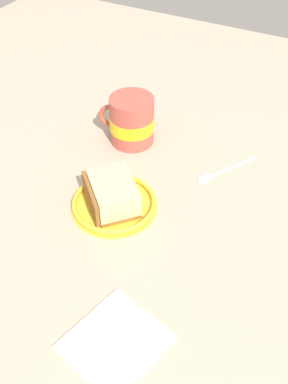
# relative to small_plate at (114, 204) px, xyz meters

# --- Properties ---
(ground_plane) EXTENTS (1.54, 1.54, 0.03)m
(ground_plane) POSITION_rel_small_plate_xyz_m (0.02, 0.00, -0.02)
(ground_plane) COLOR tan
(small_plate) EXTENTS (0.14, 0.14, 0.01)m
(small_plate) POSITION_rel_small_plate_xyz_m (0.00, 0.00, 0.00)
(small_plate) COLOR yellow
(small_plate) RESTS_ON ground_plane
(cake_slice) EXTENTS (0.11, 0.11, 0.05)m
(cake_slice) POSITION_rel_small_plate_xyz_m (-0.00, -0.00, 0.02)
(cake_slice) COLOR brown
(cake_slice) RESTS_ON small_plate
(tea_mug) EXTENTS (0.11, 0.08, 0.09)m
(tea_mug) POSITION_rel_small_plate_xyz_m (-0.06, 0.17, 0.04)
(tea_mug) COLOR #BF4C3F
(tea_mug) RESTS_ON ground_plane
(teaspoon) EXTENTS (0.08, 0.12, 0.01)m
(teaspoon) POSITION_rel_small_plate_xyz_m (0.12, 0.15, -0.00)
(teaspoon) COLOR silver
(teaspoon) RESTS_ON ground_plane
(folded_napkin) EXTENTS (0.13, 0.14, 0.01)m
(folded_napkin) POSITION_rel_small_plate_xyz_m (0.12, -0.20, -0.00)
(folded_napkin) COLOR beige
(folded_napkin) RESTS_ON ground_plane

